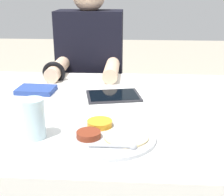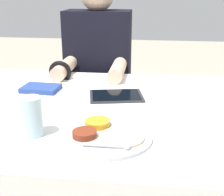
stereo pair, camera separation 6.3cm
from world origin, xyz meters
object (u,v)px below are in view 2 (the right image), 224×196
object	(u,v)px
thali_tray	(105,135)
drinking_glass	(31,117)
person_diner	(99,92)
red_notebook	(41,89)
tablet_device	(116,96)

from	to	relation	value
thali_tray	drinking_glass	xyz separation A→B (m)	(-0.22, -0.01, 0.05)
drinking_glass	person_diner	bearing A→B (deg)	86.91
person_diner	drinking_glass	size ratio (longest dim) A/B	9.86
red_notebook	drinking_glass	bearing A→B (deg)	-73.86
red_notebook	person_diner	distance (m)	0.53
tablet_device	person_diner	xyz separation A→B (m)	(-0.16, 0.52, -0.16)
red_notebook	drinking_glass	world-z (taller)	drinking_glass
thali_tray	tablet_device	size ratio (longest dim) A/B	1.14
tablet_device	drinking_glass	xyz separation A→B (m)	(-0.21, -0.37, 0.06)
red_notebook	drinking_glass	size ratio (longest dim) A/B	1.34
tablet_device	person_diner	size ratio (longest dim) A/B	0.20
thali_tray	person_diner	size ratio (longest dim) A/B	0.23
thali_tray	tablet_device	world-z (taller)	thali_tray
person_diner	red_notebook	bearing A→B (deg)	-109.32
tablet_device	thali_tray	bearing A→B (deg)	-88.68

